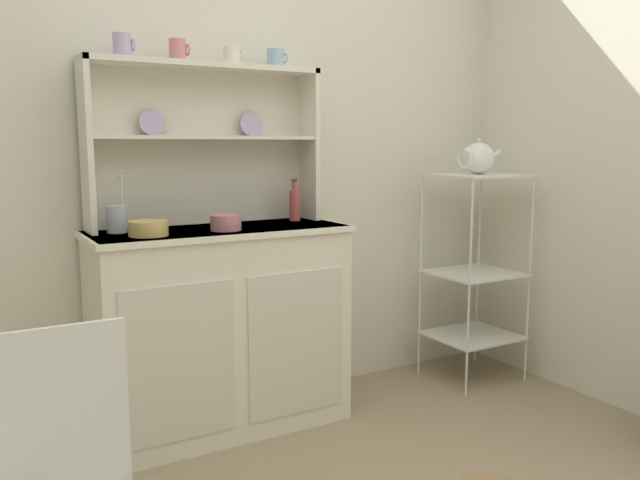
{
  "coord_description": "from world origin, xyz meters",
  "views": [
    {
      "loc": [
        -1.1,
        -1.19,
        1.24
      ],
      "look_at": [
        0.24,
        1.12,
        0.85
      ],
      "focal_mm": 36.17,
      "sensor_mm": 36.0,
      "label": 1
    }
  ],
  "objects_px": {
    "porcelain_teapot": "(478,158)",
    "hutch_cabinet": "(222,327)",
    "bowl_mixing_large": "(148,228)",
    "jam_bottle": "(295,204)",
    "utensil_jar": "(117,218)",
    "cup_lilac_0": "(122,45)",
    "bakers_rack": "(475,259)",
    "hutch_shelf_unit": "(204,132)"
  },
  "relations": [
    {
      "from": "hutch_cabinet",
      "to": "jam_bottle",
      "type": "height_order",
      "value": "jam_bottle"
    },
    {
      "from": "jam_bottle",
      "to": "porcelain_teapot",
      "type": "relative_size",
      "value": 0.77
    },
    {
      "from": "porcelain_teapot",
      "to": "hutch_cabinet",
      "type": "bearing_deg",
      "value": 176.34
    },
    {
      "from": "hutch_shelf_unit",
      "to": "bakers_rack",
      "type": "bearing_deg",
      "value": -10.36
    },
    {
      "from": "utensil_jar",
      "to": "bowl_mixing_large",
      "type": "bearing_deg",
      "value": -60.68
    },
    {
      "from": "hutch_shelf_unit",
      "to": "jam_bottle",
      "type": "height_order",
      "value": "hutch_shelf_unit"
    },
    {
      "from": "utensil_jar",
      "to": "porcelain_teapot",
      "type": "height_order",
      "value": "porcelain_teapot"
    },
    {
      "from": "bakers_rack",
      "to": "utensil_jar",
      "type": "height_order",
      "value": "utensil_jar"
    },
    {
      "from": "cup_lilac_0",
      "to": "hutch_shelf_unit",
      "type": "bearing_deg",
      "value": 6.95
    },
    {
      "from": "utensil_jar",
      "to": "porcelain_teapot",
      "type": "relative_size",
      "value": 0.98
    },
    {
      "from": "hutch_cabinet",
      "to": "jam_bottle",
      "type": "distance_m",
      "value": 0.66
    },
    {
      "from": "hutch_cabinet",
      "to": "bakers_rack",
      "type": "bearing_deg",
      "value": -3.66
    },
    {
      "from": "bakers_rack",
      "to": "jam_bottle",
      "type": "height_order",
      "value": "bakers_rack"
    },
    {
      "from": "cup_lilac_0",
      "to": "utensil_jar",
      "type": "distance_m",
      "value": 0.69
    },
    {
      "from": "bakers_rack",
      "to": "cup_lilac_0",
      "type": "xyz_separation_m",
      "value": [
        -1.73,
        0.21,
        0.99
      ]
    },
    {
      "from": "hutch_shelf_unit",
      "to": "utensil_jar",
      "type": "height_order",
      "value": "hutch_shelf_unit"
    },
    {
      "from": "cup_lilac_0",
      "to": "bowl_mixing_large",
      "type": "xyz_separation_m",
      "value": [
        0.02,
        -0.2,
        -0.71
      ]
    },
    {
      "from": "bakers_rack",
      "to": "hutch_cabinet",
      "type": "bearing_deg",
      "value": 176.34
    },
    {
      "from": "hutch_shelf_unit",
      "to": "jam_bottle",
      "type": "bearing_deg",
      "value": -10.83
    },
    {
      "from": "bakers_rack",
      "to": "hutch_shelf_unit",
      "type": "bearing_deg",
      "value": 169.64
    },
    {
      "from": "bakers_rack",
      "to": "utensil_jar",
      "type": "bearing_deg",
      "value": 174.68
    },
    {
      "from": "hutch_shelf_unit",
      "to": "porcelain_teapot",
      "type": "relative_size",
      "value": 4.07
    },
    {
      "from": "bakers_rack",
      "to": "bowl_mixing_large",
      "type": "xyz_separation_m",
      "value": [
        -1.7,
        0.02,
        0.27
      ]
    },
    {
      "from": "jam_bottle",
      "to": "cup_lilac_0",
      "type": "bearing_deg",
      "value": 177.26
    },
    {
      "from": "hutch_cabinet",
      "to": "utensil_jar",
      "type": "xyz_separation_m",
      "value": [
        -0.41,
        0.08,
        0.49
      ]
    },
    {
      "from": "hutch_shelf_unit",
      "to": "bowl_mixing_large",
      "type": "distance_m",
      "value": 0.55
    },
    {
      "from": "jam_bottle",
      "to": "hutch_cabinet",
      "type": "bearing_deg",
      "value": -168.04
    },
    {
      "from": "cup_lilac_0",
      "to": "bowl_mixing_large",
      "type": "relative_size",
      "value": 0.61
    },
    {
      "from": "bowl_mixing_large",
      "to": "jam_bottle",
      "type": "distance_m",
      "value": 0.75
    },
    {
      "from": "hutch_shelf_unit",
      "to": "cup_lilac_0",
      "type": "bearing_deg",
      "value": -173.05
    },
    {
      "from": "bakers_rack",
      "to": "cup_lilac_0",
      "type": "distance_m",
      "value": 2.0
    },
    {
      "from": "bowl_mixing_large",
      "to": "jam_bottle",
      "type": "height_order",
      "value": "jam_bottle"
    },
    {
      "from": "bakers_rack",
      "to": "porcelain_teapot",
      "type": "distance_m",
      "value": 0.53
    },
    {
      "from": "hutch_cabinet",
      "to": "bakers_rack",
      "type": "height_order",
      "value": "bakers_rack"
    },
    {
      "from": "hutch_shelf_unit",
      "to": "cup_lilac_0",
      "type": "distance_m",
      "value": 0.48
    },
    {
      "from": "bakers_rack",
      "to": "jam_bottle",
      "type": "distance_m",
      "value": 1.04
    },
    {
      "from": "hutch_cabinet",
      "to": "cup_lilac_0",
      "type": "bearing_deg",
      "value": 160.42
    },
    {
      "from": "hutch_cabinet",
      "to": "bowl_mixing_large",
      "type": "distance_m",
      "value": 0.57
    },
    {
      "from": "utensil_jar",
      "to": "porcelain_teapot",
      "type": "bearing_deg",
      "value": -5.32
    },
    {
      "from": "cup_lilac_0",
      "to": "jam_bottle",
      "type": "xyz_separation_m",
      "value": [
        0.75,
        -0.04,
        -0.66
      ]
    },
    {
      "from": "bowl_mixing_large",
      "to": "utensil_jar",
      "type": "xyz_separation_m",
      "value": [
        -0.09,
        0.15,
        0.03
      ]
    },
    {
      "from": "cup_lilac_0",
      "to": "jam_bottle",
      "type": "bearing_deg",
      "value": -2.74
    }
  ]
}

